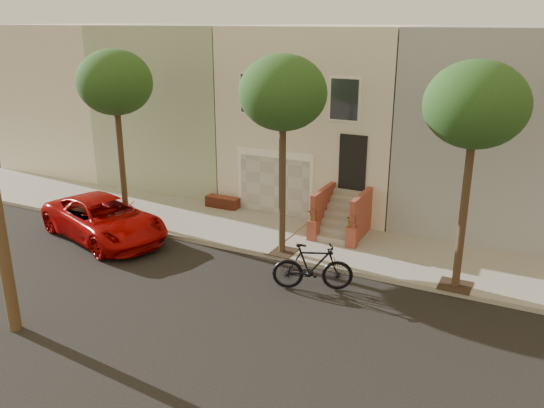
% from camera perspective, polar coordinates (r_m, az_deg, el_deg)
% --- Properties ---
extents(ground, '(90.00, 90.00, 0.00)m').
position_cam_1_polar(ground, '(15.82, -8.55, -9.67)').
color(ground, black).
rests_on(ground, ground).
extents(sidewalk, '(40.00, 3.70, 0.15)m').
position_cam_1_polar(sidewalk, '(19.97, 0.23, -3.10)').
color(sidewalk, gray).
rests_on(sidewalk, ground).
extents(house_row, '(33.10, 11.70, 7.00)m').
position_cam_1_polar(house_row, '(24.24, 6.48, 9.38)').
color(house_row, beige).
rests_on(house_row, sidewalk).
extents(tree_left, '(2.70, 2.57, 6.30)m').
position_cam_1_polar(tree_left, '(20.61, -15.78, 11.77)').
color(tree_left, '#2D2116').
rests_on(tree_left, sidewalk).
extents(tree_mid, '(2.70, 2.57, 6.30)m').
position_cam_1_polar(tree_mid, '(16.98, 1.11, 11.17)').
color(tree_mid, '#2D2116').
rests_on(tree_mid, sidewalk).
extents(tree_right, '(2.70, 2.57, 6.30)m').
position_cam_1_polar(tree_right, '(15.45, 20.11, 9.36)').
color(tree_right, '#2D2116').
rests_on(tree_right, sidewalk).
extents(utility_pole, '(23.60, 1.22, 10.00)m').
position_cam_1_polar(utility_pole, '(8.39, 23.89, 1.61)').
color(utility_pole, '#453120').
rests_on(utility_pole, ground).
extents(pickup_truck, '(5.78, 3.91, 1.47)m').
position_cam_1_polar(pickup_truck, '(20.41, -16.79, -1.46)').
color(pickup_truck, '#A60505').
rests_on(pickup_truck, ground).
extents(motorcycle, '(2.38, 1.50, 1.39)m').
position_cam_1_polar(motorcycle, '(15.99, 4.18, -6.42)').
color(motorcycle, black).
rests_on(motorcycle, ground).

